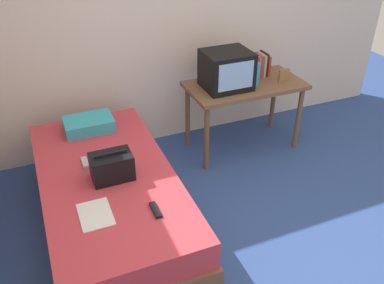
{
  "coord_description": "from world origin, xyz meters",
  "views": [
    {
      "loc": [
        -1.4,
        -1.8,
        2.39
      ],
      "look_at": [
        -0.25,
        0.97,
        0.51
      ],
      "focal_mm": 38.44,
      "sensor_mm": 36.0,
      "label": 1
    }
  ],
  "objects_px": {
    "book_row": "(259,65)",
    "picture_frame": "(284,75)",
    "bed": "(110,202)",
    "remote_dark": "(155,210)",
    "pillow": "(89,124)",
    "water_bottle": "(256,74)",
    "remote_silver": "(85,162)",
    "magazine": "(95,214)",
    "handbag": "(112,166)",
    "desk": "(245,92)",
    "tv": "(227,70)"
  },
  "relations": [
    {
      "from": "book_row",
      "to": "picture_frame",
      "type": "height_order",
      "value": "book_row"
    },
    {
      "from": "bed",
      "to": "picture_frame",
      "type": "xyz_separation_m",
      "value": [
        1.94,
        0.62,
        0.52
      ]
    },
    {
      "from": "book_row",
      "to": "remote_dark",
      "type": "height_order",
      "value": "book_row"
    },
    {
      "from": "pillow",
      "to": "water_bottle",
      "type": "bearing_deg",
      "value": -2.33
    },
    {
      "from": "pillow",
      "to": "remote_silver",
      "type": "distance_m",
      "value": 0.54
    },
    {
      "from": "magazine",
      "to": "remote_silver",
      "type": "relative_size",
      "value": 2.01
    },
    {
      "from": "picture_frame",
      "to": "pillow",
      "type": "bearing_deg",
      "value": 177.21
    },
    {
      "from": "book_row",
      "to": "handbag",
      "type": "relative_size",
      "value": 0.82
    },
    {
      "from": "bed",
      "to": "pillow",
      "type": "relative_size",
      "value": 4.77
    },
    {
      "from": "water_bottle",
      "to": "remote_dark",
      "type": "xyz_separation_m",
      "value": [
        -1.43,
        -1.19,
        -0.28
      ]
    },
    {
      "from": "remote_silver",
      "to": "picture_frame",
      "type": "bearing_deg",
      "value": 11.62
    },
    {
      "from": "desk",
      "to": "handbag",
      "type": "xyz_separation_m",
      "value": [
        -1.53,
        -0.78,
        0.02
      ]
    },
    {
      "from": "water_bottle",
      "to": "picture_frame",
      "type": "relative_size",
      "value": 1.75
    },
    {
      "from": "tv",
      "to": "picture_frame",
      "type": "bearing_deg",
      "value": -8.73
    },
    {
      "from": "picture_frame",
      "to": "remote_dark",
      "type": "relative_size",
      "value": 0.84
    },
    {
      "from": "magazine",
      "to": "remote_silver",
      "type": "distance_m",
      "value": 0.62
    },
    {
      "from": "handbag",
      "to": "magazine",
      "type": "xyz_separation_m",
      "value": [
        -0.2,
        -0.36,
        -0.1
      ]
    },
    {
      "from": "water_bottle",
      "to": "remote_silver",
      "type": "xyz_separation_m",
      "value": [
        -1.76,
        -0.45,
        -0.28
      ]
    },
    {
      "from": "tv",
      "to": "water_bottle",
      "type": "relative_size",
      "value": 1.92
    },
    {
      "from": "picture_frame",
      "to": "remote_dark",
      "type": "bearing_deg",
      "value": -146.22
    },
    {
      "from": "bed",
      "to": "handbag",
      "type": "bearing_deg",
      "value": -61.61
    },
    {
      "from": "bed",
      "to": "pillow",
      "type": "distance_m",
      "value": 0.79
    },
    {
      "from": "tv",
      "to": "water_bottle",
      "type": "bearing_deg",
      "value": -12.28
    },
    {
      "from": "bed",
      "to": "handbag",
      "type": "distance_m",
      "value": 0.39
    },
    {
      "from": "water_bottle",
      "to": "magazine",
      "type": "bearing_deg",
      "value": -149.36
    },
    {
      "from": "magazine",
      "to": "picture_frame",
      "type": "bearing_deg",
      "value": 26.27
    },
    {
      "from": "water_bottle",
      "to": "pillow",
      "type": "xyz_separation_m",
      "value": [
        -1.63,
        0.07,
        -0.23
      ]
    },
    {
      "from": "desk",
      "to": "pillow",
      "type": "distance_m",
      "value": 1.56
    },
    {
      "from": "desk",
      "to": "water_bottle",
      "type": "relative_size",
      "value": 5.07
    },
    {
      "from": "remote_dark",
      "to": "remote_silver",
      "type": "height_order",
      "value": "same"
    },
    {
      "from": "tv",
      "to": "remote_dark",
      "type": "distance_m",
      "value": 1.72
    },
    {
      "from": "desk",
      "to": "handbag",
      "type": "height_order",
      "value": "handbag"
    },
    {
      "from": "bed",
      "to": "book_row",
      "type": "xyz_separation_m",
      "value": [
        1.79,
        0.85,
        0.57
      ]
    },
    {
      "from": "bed",
      "to": "remote_silver",
      "type": "xyz_separation_m",
      "value": [
        -0.12,
        0.19,
        0.29
      ]
    },
    {
      "from": "bed",
      "to": "desk",
      "type": "distance_m",
      "value": 1.76
    },
    {
      "from": "pillow",
      "to": "magazine",
      "type": "height_order",
      "value": "pillow"
    },
    {
      "from": "pillow",
      "to": "remote_dark",
      "type": "distance_m",
      "value": 1.27
    },
    {
      "from": "picture_frame",
      "to": "handbag",
      "type": "bearing_deg",
      "value": -160.22
    },
    {
      "from": "book_row",
      "to": "remote_dark",
      "type": "xyz_separation_m",
      "value": [
        -1.58,
        -1.39,
        -0.28
      ]
    },
    {
      "from": "pillow",
      "to": "remote_silver",
      "type": "relative_size",
      "value": 2.91
    },
    {
      "from": "water_bottle",
      "to": "book_row",
      "type": "distance_m",
      "value": 0.25
    },
    {
      "from": "remote_dark",
      "to": "book_row",
      "type": "bearing_deg",
      "value": 41.41
    },
    {
      "from": "water_bottle",
      "to": "handbag",
      "type": "xyz_separation_m",
      "value": [
        -1.6,
        -0.71,
        -0.19
      ]
    },
    {
      "from": "book_row",
      "to": "handbag",
      "type": "distance_m",
      "value": 1.98
    },
    {
      "from": "book_row",
      "to": "remote_dark",
      "type": "relative_size",
      "value": 1.57
    },
    {
      "from": "book_row",
      "to": "pillow",
      "type": "bearing_deg",
      "value": -175.57
    },
    {
      "from": "tv",
      "to": "picture_frame",
      "type": "height_order",
      "value": "tv"
    },
    {
      "from": "handbag",
      "to": "picture_frame",
      "type": "bearing_deg",
      "value": 19.78
    },
    {
      "from": "tv",
      "to": "remote_silver",
      "type": "xyz_separation_m",
      "value": [
        -1.47,
        -0.52,
        -0.34
      ]
    },
    {
      "from": "pillow",
      "to": "magazine",
      "type": "xyz_separation_m",
      "value": [
        -0.17,
        -1.13,
        -0.05
      ]
    }
  ]
}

